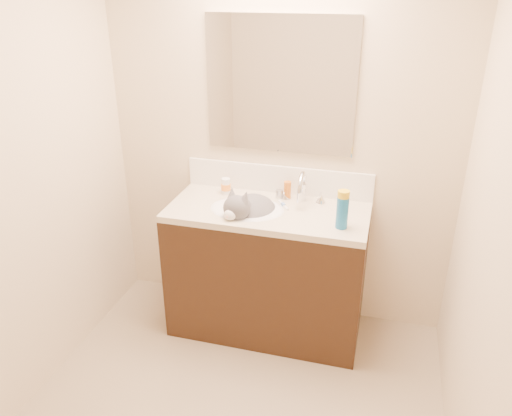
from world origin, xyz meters
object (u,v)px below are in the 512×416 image
Objects in this scene: vanity_cabinet at (267,273)px; silver_jar at (279,194)px; amber_bottle at (287,190)px; basin at (247,219)px; pill_bottle at (226,186)px; spray_can at (342,213)px; faucet at (302,190)px; cat at (249,213)px.

vanity_cabinet is 22.55× the size of silver_jar.
basin is at bearing -132.84° from amber_bottle.
pill_bottle reaches higher than silver_jar.
spray_can is at bearing -10.06° from basin.
spray_can reaches higher than silver_jar.
silver_jar is (0.03, 0.18, 0.48)m from vanity_cabinet.
spray_can is (0.37, -0.32, 0.03)m from amber_bottle.
vanity_cabinet is 0.72m from spray_can.
cat is (-0.29, -0.17, -0.11)m from faucet.
cat is 0.30m from amber_bottle.
spray_can reaches higher than basin.
amber_bottle is (0.40, 0.03, 0.01)m from pill_bottle.
vanity_cabinet is at bearing 163.77° from spray_can.
pill_bottle is 0.91× the size of amber_bottle.
spray_can is (0.56, -0.10, 0.12)m from cat.
pill_bottle is at bearing 156.63° from cat.
silver_jar is (0.34, 0.02, -0.02)m from pill_bottle.
amber_bottle is 0.62× the size of spray_can.
vanity_cabinet is 2.67× the size of basin.
pill_bottle is at bearing 177.56° from faucet.
vanity_cabinet is at bearing 35.41° from cat.
vanity_cabinet is 6.62× the size of spray_can.
basin is 0.60m from spray_can.
silver_jar is at bearing 76.42° from cat.
spray_can is at bearing -16.23° from vanity_cabinet.
basin is 0.27m from silver_jar.
basin is at bearing 169.94° from spray_can.
spray_can is at bearing -40.22° from amber_bottle.
spray_can is at bearing -36.33° from silver_jar.
silver_jar is at bearing 143.67° from spray_can.
vanity_cabinet is 4.29× the size of faucet.
amber_bottle is at bearing 155.27° from faucet.
cat reaches higher than basin.
amber_bottle is (-0.10, 0.05, -0.03)m from faucet.
pill_bottle is at bearing 159.34° from spray_can.
silver_jar is 0.53m from spray_can.
faucet is 2.75× the size of pill_bottle.
spray_can is (0.27, -0.27, 0.00)m from faucet.
faucet is 0.50m from pill_bottle.
silver_jar is 0.29× the size of spray_can.
pill_bottle is at bearing -176.38° from silver_jar.
faucet is at bearing -15.74° from silver_jar.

